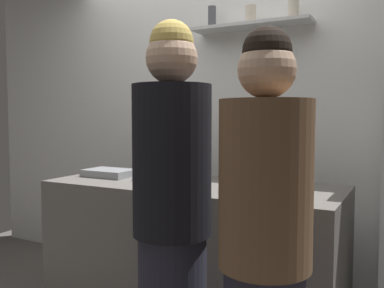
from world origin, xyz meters
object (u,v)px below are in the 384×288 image
Objects in this scene: utensil_holder at (201,170)px; person_blonde at (172,223)px; baking_pan at (110,173)px; wine_bottle_pale_glass at (272,169)px; person_brown_jacket at (264,257)px; water_bottle_plastic at (153,163)px; wine_bottle_green_glass at (236,160)px.

utensil_holder is 0.13× the size of person_blonde.
wine_bottle_pale_glass reaches higher than baking_pan.
person_blonde reaches higher than person_brown_jacket.
water_bottle_plastic is (0.35, 0.03, 0.09)m from baking_pan.
person_brown_jacket is (1.42, -0.86, -0.11)m from baking_pan.
water_bottle_plastic reaches higher than baking_pan.
wine_bottle_green_glass is at bearing 146.68° from wine_bottle_pale_glass.
person_blonde reaches higher than wine_bottle_green_glass.
person_blonde reaches higher than wine_bottle_pale_glass.
person_brown_jacket reaches higher than wine_bottle_pale_glass.
utensil_holder reaches higher than baking_pan.
wine_bottle_pale_glass reaches higher than water_bottle_plastic.
baking_pan is at bearing -176.07° from wine_bottle_pale_glass.
wine_bottle_pale_glass is 0.18× the size of person_blonde.
person_blonde is 1.05× the size of person_brown_jacket.
wine_bottle_green_glass is at bearing 27.28° from water_bottle_plastic.
baking_pan is 0.90m from wine_bottle_green_glass.
baking_pan is 1.66m from person_brown_jacket.
person_blonde is (0.63, -0.80, -0.15)m from water_bottle_plastic.
utensil_holder is 0.59m from wine_bottle_pale_glass.
person_brown_jacket is (0.57, -1.15, -0.22)m from wine_bottle_green_glass.
wine_bottle_green_glass is 0.56m from water_bottle_plastic.
wine_bottle_green_glass is at bearing 18.60° from baking_pan.
baking_pan is 1.16m from wine_bottle_pale_glass.
wine_bottle_pale_glass is (0.31, -0.21, -0.02)m from wine_bottle_green_glass.
person_blonde is at bearing 147.35° from person_brown_jacket.
utensil_holder is at bearing 22.54° from baking_pan.
person_brown_jacket is (0.44, -0.09, -0.05)m from person_blonde.
baking_pan is 1.39× the size of water_bottle_plastic.
wine_bottle_green_glass is 0.20× the size of person_blonde.
water_bottle_plastic is (-0.50, -0.26, -0.02)m from wine_bottle_green_glass.
water_bottle_plastic is at bearing -152.72° from wine_bottle_green_glass.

